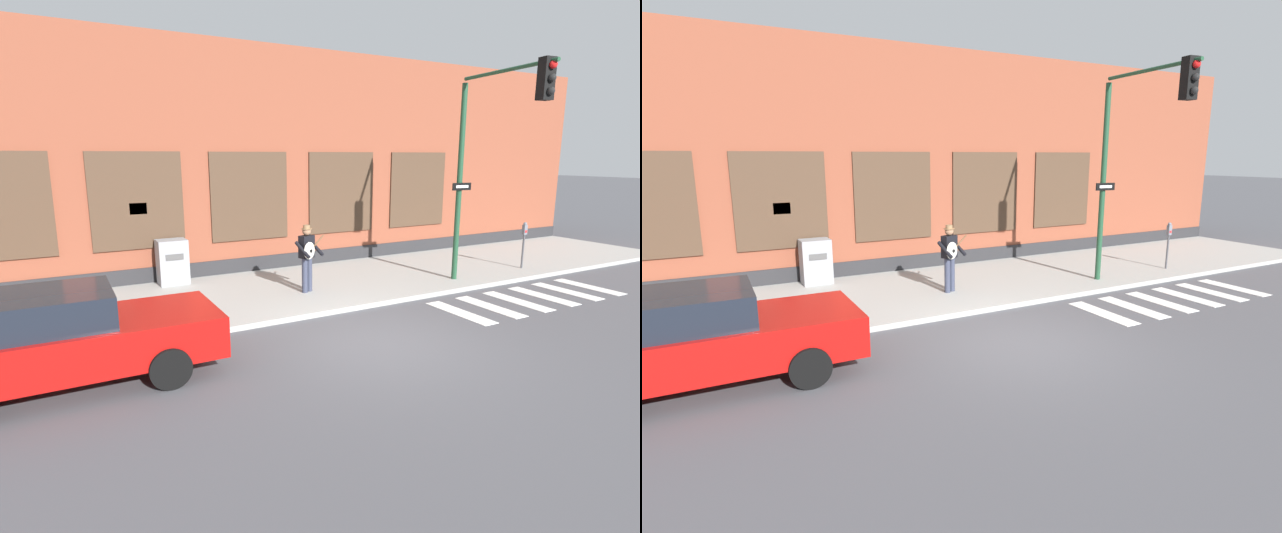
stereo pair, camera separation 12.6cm
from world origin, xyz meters
TOP-DOWN VIEW (x-y plane):
  - ground_plane at (0.00, 0.00)m, footprint 160.00×160.00m
  - sidewalk at (0.00, 4.28)m, footprint 28.00×4.60m
  - building_backdrop at (-0.00, 8.57)m, footprint 28.00×4.06m
  - crosswalk at (5.19, 0.68)m, footprint 5.20×1.90m
  - red_car at (-5.27, 0.96)m, footprint 4.63×2.04m
  - busker at (0.36, 3.60)m, footprint 0.78×0.66m
  - traffic_light at (4.53, 1.73)m, footprint 0.75×3.05m
  - parking_meter at (7.49, 2.85)m, footprint 0.13×0.11m
  - utility_box at (-2.45, 6.13)m, footprint 0.78×0.61m

SIDE VIEW (x-z plane):
  - ground_plane at x=0.00m, z-range 0.00..0.00m
  - crosswalk at x=5.19m, z-range 0.00..0.01m
  - sidewalk at x=0.00m, z-range 0.00..0.12m
  - utility_box at x=-2.45m, z-range 0.12..1.34m
  - red_car at x=-5.27m, z-range 0.01..1.54m
  - parking_meter at x=7.49m, z-range 0.35..1.79m
  - busker at x=0.36m, z-range 0.25..1.97m
  - building_backdrop at x=0.00m, z-range -0.01..6.67m
  - traffic_light at x=4.53m, z-range 1.15..6.62m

